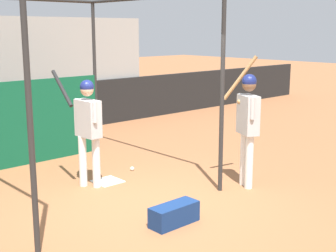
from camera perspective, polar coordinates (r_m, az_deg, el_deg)
name	(u,v)px	position (r m, az deg, el deg)	size (l,w,h in m)	color
ground_plane	(151,207)	(7.01, -2.06, -9.80)	(60.00, 60.00, 0.00)	#935B38
batting_cage	(40,98)	(8.69, -15.39, 3.29)	(3.29, 3.60, 3.15)	#282828
home_plate	(108,181)	(8.15, -7.37, -6.70)	(0.44, 0.44, 0.02)	white
player_batter	(87,123)	(7.69, -9.79, 0.39)	(0.51, 0.91, 1.92)	white
player_waiting	(248,119)	(7.69, 9.68, 0.88)	(0.55, 0.79, 2.15)	white
equipment_bag	(174,214)	(6.37, 0.76, -10.72)	(0.70, 0.28, 0.28)	navy
baseball	(132,169)	(8.72, -4.40, -5.21)	(0.07, 0.07, 0.07)	white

